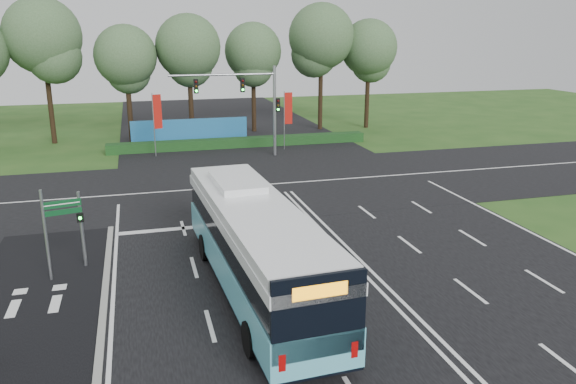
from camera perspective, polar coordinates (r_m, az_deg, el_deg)
The scene contains 14 objects.
ground at distance 25.39m, azimuth 5.53°, elevation -6.13°, with size 120.00×120.00×0.00m, color #244C19.
road_main at distance 25.38m, azimuth 5.53°, elevation -6.09°, with size 20.00×120.00×0.04m, color black.
road_cross at distance 36.25m, azimuth -1.15°, elevation 0.82°, with size 120.00×14.00×0.05m, color black.
bike_path at distance 21.56m, azimuth -24.74°, elevation -11.77°, with size 5.00×18.00×0.06m, color black.
kerb_strip at distance 21.24m, azimuth -18.24°, elevation -11.39°, with size 0.25×18.00×0.12m, color gray.
city_bus at distance 20.93m, azimuth -3.35°, elevation -5.43°, with size 3.41×13.27×3.77m.
pedestrian_signal at distance 24.62m, azimuth -20.23°, elevation -3.35°, with size 0.26×0.41×3.29m.
street_sign at distance 23.61m, azimuth -22.71°, elevation -2.91°, with size 1.44×0.40×3.76m.
banner_flag_left at distance 45.01m, azimuth -13.22°, elevation 7.54°, with size 0.70×0.29×4.96m.
banner_flag_mid at distance 46.50m, azimuth -0.08°, elevation 8.13°, with size 0.71×0.08×4.83m.
traffic_light_gantry at distance 43.59m, azimuth -3.70°, elevation 9.59°, with size 8.41×0.28×7.00m.
hedge at distance 48.08m, azimuth -4.82°, elevation 5.03°, with size 22.00×1.20×0.80m, color #133514.
blue_hoarding at distance 49.86m, azimuth -9.92°, elevation 6.06°, with size 10.00×0.30×2.20m, color #1C639C.
eucalyptus_row at distance 52.64m, azimuth -9.92°, elevation 14.50°, with size 40.62×8.10×12.36m.
Camera 1 is at (-8.52, -21.92, 9.56)m, focal length 35.00 mm.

